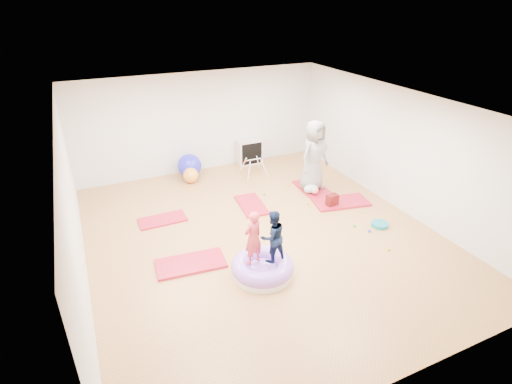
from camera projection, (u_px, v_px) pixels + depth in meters
name	position (u px, v px, depth m)	size (l,w,h in m)	color
room	(262.00, 176.00, 7.93)	(7.01, 8.01, 2.81)	#B68236
gym_mat_front_left	(191.00, 263.00, 7.61)	(1.30, 0.65, 0.05)	#C92140
gym_mat_mid_left	(163.00, 220.00, 9.09)	(1.06, 0.53, 0.04)	#C92140
gym_mat_center_back	(252.00, 205.00, 9.73)	(1.13, 0.57, 0.05)	#C92140
gym_mat_right	(341.00, 202.00, 9.84)	(1.33, 0.67, 0.06)	#C92140
gym_mat_rear_right	(314.00, 190.00, 10.48)	(1.29, 0.65, 0.05)	#C92140
inflatable_cushion	(262.00, 268.00, 7.31)	(1.14, 1.14, 0.36)	white
child_pink	(253.00, 235.00, 6.97)	(0.38, 0.25, 1.05)	#D13B49
child_navy	(273.00, 234.00, 7.05)	(0.49, 0.38, 1.01)	#0D1A37
adult_caregiver	(314.00, 156.00, 10.10)	(0.89, 0.58, 1.82)	gray
infant	(312.00, 189.00, 10.18)	(0.39, 0.40, 0.23)	#A1C7D9
ball_pit_balls	(324.00, 213.00, 9.37)	(1.36, 3.50, 0.06)	green
exercise_ball_blue	(190.00, 166.00, 11.13)	(0.66, 0.66, 0.66)	#2323DC
exercise_ball_orange	(191.00, 175.00, 10.85)	(0.42, 0.42, 0.42)	orange
infant_play_gym	(254.00, 165.00, 11.17)	(0.67, 0.64, 0.51)	beige
cube_shelf	(250.00, 152.00, 11.99)	(0.74, 0.37, 0.74)	beige
balance_disc	(380.00, 224.00, 8.87)	(0.38, 0.38, 0.08)	#127384
backpack	(332.00, 201.00, 9.62)	(0.28, 0.17, 0.32)	maroon
yellow_toy	(259.00, 248.00, 8.08)	(0.22, 0.22, 0.03)	yellow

